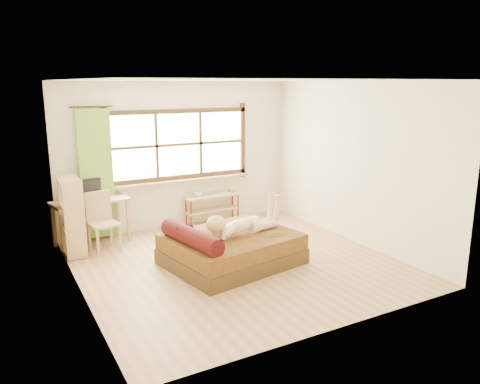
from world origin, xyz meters
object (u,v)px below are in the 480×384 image
woman (242,216)px  pipe_shelf (213,202)px  bed (229,248)px  bookshelf (72,217)px  desk (91,206)px  chair (101,218)px  kitten (184,233)px

woman → pipe_shelf: bearing=66.2°
bed → bookshelf: (-1.97, 1.52, 0.38)m
desk → chair: bearing=-85.3°
chair → pipe_shelf: (2.23, 0.48, -0.12)m
woman → desk: (-1.80, 1.98, -0.07)m
pipe_shelf → chair: bearing=-169.8°
desk → bookshelf: 0.56m
woman → chair: 2.36m
woman → pipe_shelf: size_ratio=1.14×
chair → pipe_shelf: size_ratio=0.85×
woman → chair: bearing=126.8°
bed → woman: size_ratio=1.60×
chair → pipe_shelf: bearing=3.5°
kitten → chair: chair is taller
bed → pipe_shelf: (0.71, 2.06, 0.16)m
kitten → pipe_shelf: (1.39, 1.95, -0.16)m
chair → desk: bearing=94.7°
bed → woman: bearing=-22.1°
kitten → desk: desk is taller
bed → bookshelf: bearing=132.5°
desk → chair: size_ratio=1.35×
desk → bookshelf: (-0.37, -0.42, -0.03)m
pipe_shelf → woman: bearing=-106.0°
woman → bed: bearing=157.9°
bed → woman: 0.52m
woman → bookshelf: (-2.16, 1.56, -0.11)m
chair → bookshelf: bearing=178.0°
bed → kitten: bed is taller
woman → chair: woman is taller
bed → pipe_shelf: bed is taller
bed → desk: (-1.60, 1.94, 0.41)m
woman → kitten: (-0.87, 0.15, -0.16)m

